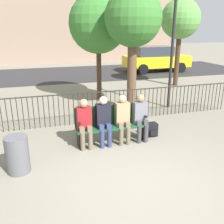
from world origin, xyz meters
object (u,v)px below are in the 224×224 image
(lamp_post, at_px, (174,32))
(tree_1, at_px, (133,20))
(seated_person_3, at_px, (141,115))
(seated_person_2, at_px, (123,117))
(parked_car_0, at_px, (155,58))
(park_bench, at_px, (111,123))
(backpack, at_px, (152,130))
(seated_person_0, at_px, (85,121))
(tree_3, at_px, (180,20))
(seated_person_1, at_px, (104,119))
(tree_0, at_px, (98,24))
(trash_bin, at_px, (17,155))

(lamp_post, bearing_deg, tree_1, 175.26)
(seated_person_3, bearing_deg, tree_1, 74.38)
(seated_person_2, height_order, parked_car_0, parked_car_0)
(park_bench, height_order, backpack, park_bench)
(seated_person_0, xyz_separation_m, tree_3, (5.58, 5.43, 2.42))
(park_bench, bearing_deg, tree_3, 47.26)
(seated_person_1, relative_size, parked_car_0, 0.29)
(seated_person_1, bearing_deg, backpack, 5.93)
(seated_person_0, height_order, tree_0, tree_0)
(tree_0, bearing_deg, seated_person_3, -89.40)
(seated_person_3, xyz_separation_m, tree_1, (0.68, 2.42, 2.29))
(park_bench, distance_m, seated_person_2, 0.34)
(trash_bin, bearing_deg, park_bench, 21.14)
(seated_person_1, bearing_deg, seated_person_3, -0.07)
(tree_3, bearing_deg, trash_bin, -138.99)
(seated_person_1, xyz_separation_m, tree_0, (0.90, 4.12, 2.19))
(parked_car_0, bearing_deg, park_bench, -121.46)
(park_bench, bearing_deg, tree_1, 58.52)
(seated_person_2, relative_size, parked_car_0, 0.29)
(park_bench, bearing_deg, parked_car_0, 58.54)
(park_bench, height_order, trash_bin, park_bench)
(tree_0, bearing_deg, trash_bin, -120.45)
(seated_person_2, bearing_deg, seated_person_3, -0.14)
(seated_person_2, bearing_deg, tree_1, 64.64)
(seated_person_1, distance_m, parked_car_0, 11.30)
(park_bench, xyz_separation_m, tree_1, (1.40, 2.29, 2.46))
(trash_bin, bearing_deg, seated_person_0, 25.56)
(tree_1, xyz_separation_m, tree_3, (3.49, 3.01, 0.12))
(seated_person_3, height_order, tree_3, tree_3)
(park_bench, xyz_separation_m, tree_0, (0.68, 3.99, 2.37))
(seated_person_0, bearing_deg, seated_person_2, 0.10)
(seated_person_0, height_order, parked_car_0, parked_car_0)
(tree_3, bearing_deg, seated_person_2, -130.53)
(seated_person_0, height_order, lamp_post, lamp_post)
(tree_1, bearing_deg, backpack, -97.03)
(park_bench, xyz_separation_m, parked_car_0, (5.78, 9.44, 0.35))
(lamp_post, distance_m, parked_car_0, 8.05)
(seated_person_0, distance_m, seated_person_2, 0.94)
(backpack, xyz_separation_m, tree_3, (3.77, 5.29, 2.91))
(seated_person_2, xyz_separation_m, parked_car_0, (5.52, 9.57, 0.17))
(tree_1, relative_size, parked_car_0, 0.94)
(seated_person_2, xyz_separation_m, tree_0, (0.43, 4.12, 2.19))
(backpack, relative_size, parked_car_0, 0.08)
(tree_0, xyz_separation_m, tree_1, (0.72, -1.70, 0.09))
(seated_person_1, relative_size, tree_0, 0.30)
(seated_person_0, xyz_separation_m, tree_0, (1.37, 4.12, 2.20))
(seated_person_0, distance_m, tree_1, 3.93)
(seated_person_0, relative_size, seated_person_2, 0.98)
(tree_3, bearing_deg, seated_person_1, -133.32)
(parked_car_0, bearing_deg, seated_person_0, -124.02)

